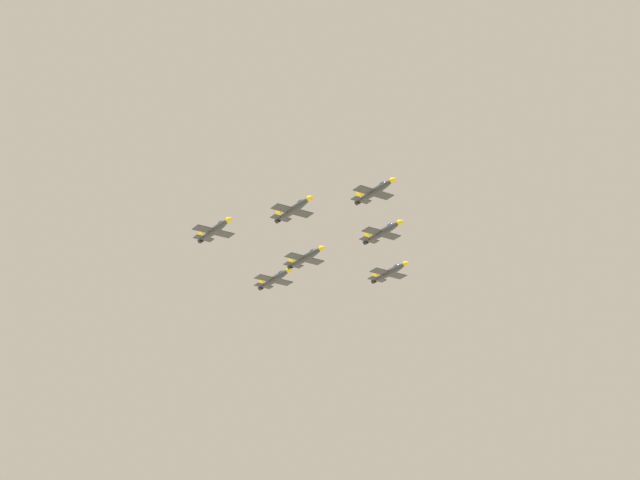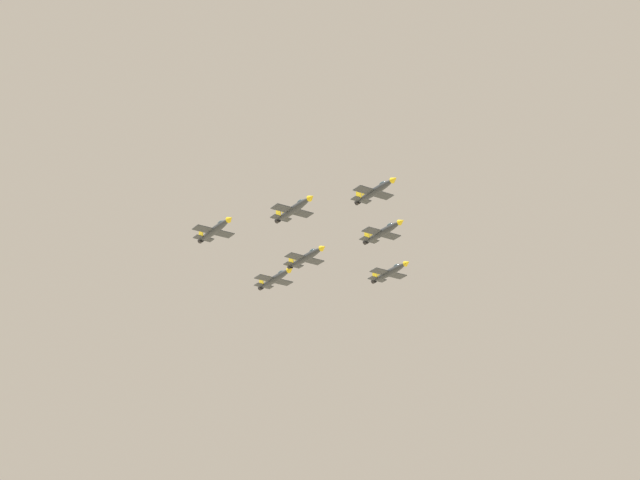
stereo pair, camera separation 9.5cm
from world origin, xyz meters
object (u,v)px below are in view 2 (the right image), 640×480
Objects in this scene: jet_left_wingman at (383,232)px; jet_left_outer at (390,272)px; jet_lead at (375,191)px; jet_right_outer at (215,230)px; jet_right_wingman at (294,209)px; jet_slot_rear at (306,257)px; jet_trailing at (275,279)px.

jet_left_outer is (-16.72, 4.76, -2.36)m from jet_left_wingman.
jet_lead reaches higher than jet_left_outer.
jet_left_wingman is (-16.72, 4.76, -1.43)m from jet_lead.
jet_lead is at bearing 40.68° from jet_right_outer.
jet_right_wingman is at bearing -68.39° from jet_left_outer.
jet_left_wingman reaches higher than jet_right_outer.
jet_slot_rear is at bearing 90.32° from jet_right_outer.
jet_left_wingman is at bearing 23.19° from jet_trailing.
jet_left_outer is 0.99× the size of jet_right_outer.
jet_right_wingman is (9.33, -20.49, -0.25)m from jet_left_wingman.
jet_trailing is at bearing 178.91° from jet_slot_rear.
jet_trailing is (-12.05, -5.49, -0.55)m from jet_slot_rear.
jet_slot_rear is (9.33, -20.49, -1.44)m from jet_left_outer.
jet_right_wingman is 1.02× the size of jet_slot_rear.
jet_left_outer reaches higher than jet_slot_rear.
jet_left_wingman is 1.00× the size of jet_slot_rear.
jet_trailing is at bearing -157.69° from jet_left_wingman.
jet_lead is 34.97m from jet_left_outer.
jet_slot_rear is (-7.39, -15.73, -3.81)m from jet_left_wingman.
jet_left_outer is 22.56m from jet_slot_rear.
jet_left_wingman reaches higher than jet_trailing.
jet_right_wingman is 29.07m from jet_trailing.
jet_right_wingman is at bearing -140.28° from jet_lead.
jet_slot_rear is 0.99× the size of jet_trailing.
jet_left_outer is (-26.05, 25.25, -2.12)m from jet_right_wingman.
jet_right_wingman is (-7.39, -15.73, -1.67)m from jet_lead.
jet_left_outer is at bearing 111.56° from jet_right_wingman.
jet_lead is 0.97× the size of jet_left_outer.
jet_trailing is (-2.72, -25.98, -2.00)m from jet_left_outer.
jet_left_outer is 1.00× the size of jet_slot_rear.
jet_left_wingman reaches higher than jet_left_outer.
jet_right_wingman is 1.01× the size of jet_right_outer.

